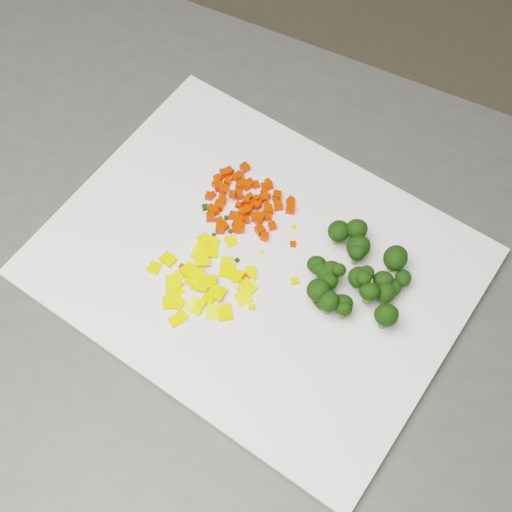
% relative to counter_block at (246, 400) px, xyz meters
% --- Properties ---
extents(counter_block, '(1.07, 0.85, 0.90)m').
position_rel_counter_block_xyz_m(counter_block, '(0.00, 0.00, 0.00)').
color(counter_block, '#444442').
rests_on(counter_block, ground).
extents(cutting_board, '(0.51, 0.46, 0.01)m').
position_rel_counter_block_xyz_m(cutting_board, '(0.01, 0.01, 0.46)').
color(cutting_board, white).
rests_on(cutting_board, counter_block).
extents(carrot_pile, '(0.09, 0.09, 0.03)m').
position_rel_counter_block_xyz_m(carrot_pile, '(-0.01, 0.08, 0.47)').
color(carrot_pile, red).
rests_on(carrot_pile, cutting_board).
extents(pepper_pile, '(0.11, 0.11, 0.02)m').
position_rel_counter_block_xyz_m(pepper_pile, '(-0.03, -0.02, 0.47)').
color(pepper_pile, yellow).
rests_on(pepper_pile, cutting_board).
extents(broccoli_pile, '(0.11, 0.11, 0.05)m').
position_rel_counter_block_xyz_m(broccoli_pile, '(0.12, 0.01, 0.49)').
color(broccoli_pile, black).
rests_on(broccoli_pile, cutting_board).
extents(carrot_cube_0, '(0.01, 0.01, 0.01)m').
position_rel_counter_block_xyz_m(carrot_cube_0, '(0.01, 0.06, 0.46)').
color(carrot_cube_0, red).
rests_on(carrot_cube_0, carrot_pile).
extents(carrot_cube_1, '(0.01, 0.01, 0.01)m').
position_rel_counter_block_xyz_m(carrot_cube_1, '(-0.02, 0.08, 0.47)').
color(carrot_cube_1, red).
rests_on(carrot_cube_1, carrot_pile).
extents(carrot_cube_2, '(0.01, 0.01, 0.01)m').
position_rel_counter_block_xyz_m(carrot_cube_2, '(-0.04, 0.10, 0.46)').
color(carrot_cube_2, red).
rests_on(carrot_cube_2, carrot_pile).
extents(carrot_cube_3, '(0.01, 0.01, 0.01)m').
position_rel_counter_block_xyz_m(carrot_cube_3, '(-0.04, 0.09, 0.46)').
color(carrot_cube_3, red).
rests_on(carrot_cube_3, carrot_pile).
extents(carrot_cube_4, '(0.01, 0.01, 0.01)m').
position_rel_counter_block_xyz_m(carrot_cube_4, '(0.01, 0.07, 0.47)').
color(carrot_cube_4, red).
rests_on(carrot_cube_4, carrot_pile).
extents(carrot_cube_5, '(0.01, 0.01, 0.01)m').
position_rel_counter_block_xyz_m(carrot_cube_5, '(-0.04, 0.07, 0.47)').
color(carrot_cube_5, red).
rests_on(carrot_cube_5, carrot_pile).
extents(carrot_cube_6, '(0.01, 0.01, 0.01)m').
position_rel_counter_block_xyz_m(carrot_cube_6, '(-0.01, 0.04, 0.47)').
color(carrot_cube_6, red).
rests_on(carrot_cube_6, carrot_pile).
extents(carrot_cube_7, '(0.01, 0.01, 0.01)m').
position_rel_counter_block_xyz_m(carrot_cube_7, '(0.01, 0.07, 0.46)').
color(carrot_cube_7, red).
rests_on(carrot_cube_7, carrot_pile).
extents(carrot_cube_8, '(0.01, 0.01, 0.01)m').
position_rel_counter_block_xyz_m(carrot_cube_8, '(-0.05, 0.08, 0.47)').
color(carrot_cube_8, red).
rests_on(carrot_cube_8, carrot_pile).
extents(carrot_cube_9, '(0.01, 0.01, 0.01)m').
position_rel_counter_block_xyz_m(carrot_cube_9, '(0.03, 0.09, 0.47)').
color(carrot_cube_9, red).
rests_on(carrot_cube_9, carrot_pile).
extents(carrot_cube_10, '(0.01, 0.01, 0.01)m').
position_rel_counter_block_xyz_m(carrot_cube_10, '(-0.04, 0.09, 0.47)').
color(carrot_cube_10, red).
rests_on(carrot_cube_10, carrot_pile).
extents(carrot_cube_11, '(0.01, 0.01, 0.01)m').
position_rel_counter_block_xyz_m(carrot_cube_11, '(0.01, 0.07, 0.46)').
color(carrot_cube_11, red).
rests_on(carrot_cube_11, carrot_pile).
extents(carrot_cube_12, '(0.01, 0.01, 0.01)m').
position_rel_counter_block_xyz_m(carrot_cube_12, '(-0.01, 0.06, 0.47)').
color(carrot_cube_12, red).
rests_on(carrot_cube_12, carrot_pile).
extents(carrot_cube_13, '(0.01, 0.01, 0.01)m').
position_rel_counter_block_xyz_m(carrot_cube_13, '(-0.03, 0.08, 0.47)').
color(carrot_cube_13, red).
rests_on(carrot_cube_13, carrot_pile).
extents(carrot_cube_14, '(0.01, 0.01, 0.01)m').
position_rel_counter_block_xyz_m(carrot_cube_14, '(-0.02, 0.10, 0.46)').
color(carrot_cube_14, red).
rests_on(carrot_cube_14, carrot_pile).
extents(carrot_cube_15, '(0.01, 0.01, 0.01)m').
position_rel_counter_block_xyz_m(carrot_cube_15, '(-0.01, 0.10, 0.46)').
color(carrot_cube_15, red).
rests_on(carrot_cube_15, carrot_pile).
extents(carrot_cube_16, '(0.01, 0.01, 0.01)m').
position_rel_counter_block_xyz_m(carrot_cube_16, '(0.01, 0.08, 0.46)').
color(carrot_cube_16, red).
rests_on(carrot_cube_16, carrot_pile).
extents(carrot_cube_17, '(0.01, 0.01, 0.01)m').
position_rel_counter_block_xyz_m(carrot_cube_17, '(0.02, 0.09, 0.46)').
color(carrot_cube_17, red).
rests_on(carrot_cube_17, carrot_pile).
extents(carrot_cube_18, '(0.01, 0.01, 0.01)m').
position_rel_counter_block_xyz_m(carrot_cube_18, '(-0.02, 0.10, 0.46)').
color(carrot_cube_18, red).
rests_on(carrot_cube_18, carrot_pile).
extents(carrot_cube_19, '(0.01, 0.01, 0.01)m').
position_rel_counter_block_xyz_m(carrot_cube_19, '(-0.05, 0.10, 0.47)').
color(carrot_cube_19, red).
rests_on(carrot_cube_19, carrot_pile).
extents(carrot_cube_20, '(0.01, 0.01, 0.01)m').
position_rel_counter_block_xyz_m(carrot_cube_20, '(0.00, 0.08, 0.46)').
color(carrot_cube_20, red).
rests_on(carrot_cube_20, carrot_pile).
extents(carrot_cube_21, '(0.01, 0.01, 0.01)m').
position_rel_counter_block_xyz_m(carrot_cube_21, '(0.01, 0.06, 0.46)').
color(carrot_cube_21, red).
rests_on(carrot_cube_21, carrot_pile).
extents(carrot_cube_22, '(0.01, 0.01, 0.01)m').
position_rel_counter_block_xyz_m(carrot_cube_22, '(-0.01, 0.10, 0.47)').
color(carrot_cube_22, red).
rests_on(carrot_cube_22, carrot_pile).
extents(carrot_cube_23, '(0.01, 0.01, 0.01)m').
position_rel_counter_block_xyz_m(carrot_cube_23, '(0.02, 0.04, 0.47)').
color(carrot_cube_23, red).
rests_on(carrot_cube_23, carrot_pile).
extents(carrot_cube_24, '(0.01, 0.01, 0.01)m').
position_rel_counter_block_xyz_m(carrot_cube_24, '(-0.04, 0.07, 0.47)').
color(carrot_cube_24, red).
rests_on(carrot_cube_24, carrot_pile).
extents(carrot_cube_25, '(0.01, 0.01, 0.01)m').
position_rel_counter_block_xyz_m(carrot_cube_25, '(-0.05, 0.09, 0.46)').
color(carrot_cube_25, red).
rests_on(carrot_cube_25, carrot_pile).
extents(carrot_cube_26, '(0.01, 0.01, 0.01)m').
position_rel_counter_block_xyz_m(carrot_cube_26, '(-0.05, 0.09, 0.47)').
color(carrot_cube_26, red).
rests_on(carrot_cube_26, carrot_pile).
extents(carrot_cube_27, '(0.01, 0.01, 0.01)m').
position_rel_counter_block_xyz_m(carrot_cube_27, '(-0.03, 0.09, 0.46)').
color(carrot_cube_27, red).
rests_on(carrot_cube_27, carrot_pile).
extents(carrot_cube_28, '(0.01, 0.01, 0.01)m').
position_rel_counter_block_xyz_m(carrot_cube_28, '(-0.02, 0.05, 0.46)').
color(carrot_cube_28, red).
rests_on(carrot_cube_28, carrot_pile).
extents(carrot_cube_29, '(0.01, 0.01, 0.01)m').
position_rel_counter_block_xyz_m(carrot_cube_29, '(0.02, 0.05, 0.46)').
color(carrot_cube_29, red).
rests_on(carrot_cube_29, carrot_pile).
extents(carrot_cube_30, '(0.01, 0.01, 0.01)m').
position_rel_counter_block_xyz_m(carrot_cube_30, '(-0.01, 0.08, 0.47)').
color(carrot_cube_30, red).
rests_on(carrot_cube_30, carrot_pile).
extents(carrot_cube_31, '(0.01, 0.01, 0.01)m').
position_rel_counter_block_xyz_m(carrot_cube_31, '(-0.04, 0.11, 0.47)').
color(carrot_cube_31, red).
rests_on(carrot_cube_31, carrot_pile).
extents(carrot_cube_32, '(0.01, 0.01, 0.01)m').
position_rel_counter_block_xyz_m(carrot_cube_32, '(-0.05, 0.06, 0.46)').
color(carrot_cube_32, red).
rests_on(carrot_cube_32, carrot_pile).
extents(carrot_cube_33, '(0.01, 0.01, 0.01)m').
position_rel_counter_block_xyz_m(carrot_cube_33, '(0.00, 0.07, 0.47)').
color(carrot_cube_33, red).
rests_on(carrot_cube_33, carrot_pile).
extents(carrot_cube_34, '(0.01, 0.01, 0.01)m').
position_rel_counter_block_xyz_m(carrot_cube_34, '(-0.03, 0.04, 0.47)').
color(carrot_cube_34, red).
rests_on(carrot_cube_34, carrot_pile).
extents(carrot_cube_35, '(0.01, 0.01, 0.01)m').
position_rel_counter_block_xyz_m(carrot_cube_35, '(-0.01, 0.07, 0.46)').
color(carrot_cube_35, red).
rests_on(carrot_cube_35, carrot_pile).
extents(carrot_cube_36, '(0.01, 0.01, 0.01)m').
position_rel_counter_block_xyz_m(carrot_cube_36, '(-0.05, 0.06, 0.46)').
color(carrot_cube_36, red).
rests_on(carrot_cube_36, carrot_pile).
extents(carrot_cube_37, '(0.01, 0.01, 0.01)m').
position_rel_counter_block_xyz_m(carrot_cube_37, '(-0.01, 0.08, 0.47)').
color(carrot_cube_37, red).
rests_on(carrot_cube_37, carrot_pile).
extents(carrot_cube_38, '(0.01, 0.01, 0.01)m').
position_rel_counter_block_xyz_m(carrot_cube_38, '(-0.02, 0.06, 0.47)').
color(carrot_cube_38, red).
rests_on(carrot_cube_38, carrot_pile).
extents(carrot_cube_39, '(0.01, 0.01, 0.01)m').
position_rel_counter_block_xyz_m(carrot_cube_39, '(-0.03, 0.05, 0.47)').
color(carrot_cube_39, red).
rests_on(carrot_cube_39, carrot_pile).
extents(carrot_cube_40, '(0.01, 0.01, 0.01)m').
position_rel_counter_block_xyz_m(carrot_cube_40, '(0.03, 0.09, 0.46)').
color(carrot_cube_40, red).
rests_on(carrot_cube_40, carrot_pile).
extents(carrot_cube_41, '(0.01, 0.01, 0.01)m').
position_rel_counter_block_xyz_m(carrot_cube_41, '(-0.00, 0.08, 0.47)').
color(carrot_cube_41, red).
rests_on(carrot_cube_41, carrot_pile).
extents(carrot_cube_42, '(0.01, 0.01, 0.01)m').
position_rel_counter_block_xyz_m(carrot_cube_42, '(0.00, 0.10, 0.47)').
color(carrot_cube_42, red).
rests_on(carrot_cube_42, carrot_pile).
extents(carrot_cube_43, '(0.01, 0.01, 0.01)m').
position_rel_counter_block_xyz_m(carrot_cube_43, '(-0.03, 0.10, 0.46)').
color(carrot_cube_43, red).
rests_on(carrot_cube_43, carrot_pile).
extents(carrot_cube_44, '(0.01, 0.01, 0.01)m').
position_rel_counter_block_xyz_m(carrot_cube_44, '(-0.02, 0.04, 0.46)').
color(carrot_cube_44, red).
rests_on(carrot_cube_44, carrot_pile).
extents(carrot_cube_45, '(0.01, 0.01, 0.01)m').
position_rel_counter_block_xyz_m(carrot_cube_45, '(0.01, 0.09, 0.47)').
color(carrot_cube_45, red).
rests_on(carrot_cube_45, carrot_pile).
extents(carrot_cube_46, '(0.01, 0.01, 0.01)m').
position_rel_counter_block_xyz_m(carrot_cube_46, '(-0.01, 0.06, 0.47)').
color(carrot_cube_46, red).
rests_on(carrot_cube_46, carrot_pile).
extents(carrot_cube_47, '(0.01, 0.01, 0.01)m').
position_rel_counter_block_xyz_m(carrot_cube_47, '(-0.00, 0.08, 0.47)').
color(carrot_cube_47, red).
rests_on(carrot_cube_47, carrot_pile).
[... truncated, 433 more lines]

